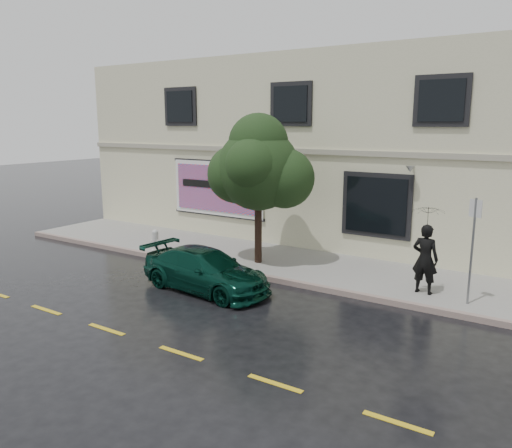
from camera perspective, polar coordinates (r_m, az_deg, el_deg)
The scene contains 12 objects.
ground at distance 14.29m, azimuth -5.97°, elevation -7.20°, with size 90.00×90.00×0.00m, color black.
sidewalk at distance 16.81m, azimuth 0.96°, elevation -4.01°, with size 20.00×3.50×0.15m, color gray.
curb at distance 15.40m, azimuth -2.48°, elevation -5.46°, with size 20.00×0.18×0.16m, color gray.
road_marking at distance 11.94m, azimuth -16.71°, elevation -11.45°, with size 19.00×0.12×0.01m, color gold.
building at distance 21.33m, azimuth 9.23°, elevation 8.48°, with size 20.00×8.12×7.00m.
billboard at distance 19.55m, azimuth -4.44°, elevation 4.07°, with size 4.30×0.16×2.20m.
car at distance 13.89m, azimuth -5.81°, elevation -5.26°, with size 1.74×3.94×1.15m, color #083327.
pedestrian at distance 13.77m, azimuth 18.76°, elevation -3.80°, with size 0.68×0.44×1.85m, color black.
umbrella at distance 13.51m, azimuth 19.10°, elevation 1.34°, with size 0.89×0.89×0.66m, color black.
street_tree at distance 15.60m, azimuth 0.26°, elevation 6.24°, with size 2.58×2.58×4.29m.
fire_hydrant at distance 17.73m, azimuth -11.42°, elevation -1.90°, with size 0.32×0.30×0.78m.
sign_pole at distance 13.18m, azimuth 23.53°, elevation -1.84°, with size 0.31×0.15×2.66m.
Camera 1 is at (8.51, -10.53, 4.56)m, focal length 35.00 mm.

